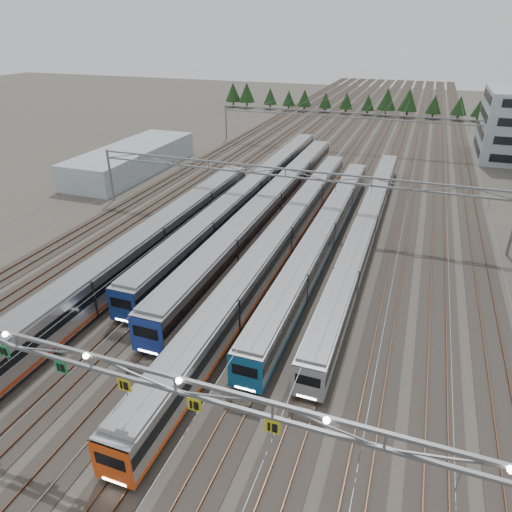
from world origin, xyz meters
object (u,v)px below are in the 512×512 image
(train_c, at_px, (270,205))
(gantry_near, at_px, (89,365))
(gantry_far, at_px, (345,119))
(train_d, at_px, (280,239))
(train_e, at_px, (323,234))
(train_f, at_px, (366,226))
(gantry_mid, at_px, (285,179))
(west_shed, at_px, (132,159))
(train_b, at_px, (252,192))
(train_a, at_px, (154,241))

(train_c, bearing_deg, gantry_near, -86.91)
(gantry_near, bearing_deg, gantry_far, 89.97)
(train_c, xyz_separation_m, train_d, (4.50, -9.86, -0.21))
(train_e, height_order, train_f, train_e)
(gantry_mid, xyz_separation_m, west_shed, (-34.06, 14.74, -4.14))
(train_b, height_order, gantry_near, gantry_near)
(gantry_far, distance_m, west_shed, 45.75)
(train_f, height_order, gantry_mid, gantry_mid)
(gantry_far, bearing_deg, train_c, -92.90)
(train_f, bearing_deg, west_shed, 160.51)
(gantry_near, bearing_deg, gantry_mid, 89.93)
(train_f, relative_size, west_shed, 2.04)
(train_d, distance_m, west_shed, 43.49)
(gantry_mid, relative_size, west_shed, 1.88)
(train_a, height_order, train_c, train_a)
(train_c, xyz_separation_m, gantry_mid, (2.25, -0.66, 4.10))
(gantry_far, bearing_deg, train_f, -76.34)
(train_a, xyz_separation_m, train_b, (4.50, 20.64, -0.14))
(train_c, height_order, train_e, train_c)
(gantry_mid, bearing_deg, train_b, 142.15)
(train_c, xyz_separation_m, gantry_near, (2.20, -40.78, 4.80))
(train_d, bearing_deg, train_f, 41.31)
(gantry_near, relative_size, gantry_far, 1.00)
(train_b, relative_size, train_d, 1.01)
(train_b, bearing_deg, train_c, -45.55)
(train_b, height_order, train_e, train_b)
(train_a, height_order, train_e, train_a)
(train_e, xyz_separation_m, gantry_mid, (-6.75, 6.13, 4.35))
(train_c, relative_size, gantry_near, 1.14)
(train_a, height_order, gantry_near, gantry_near)
(train_b, bearing_deg, west_shed, 160.83)
(train_a, height_order, gantry_far, gantry_far)
(train_a, distance_m, gantry_mid, 19.49)
(train_f, height_order, gantry_near, gantry_near)
(gantry_mid, height_order, west_shed, gantry_mid)
(gantry_mid, bearing_deg, west_shed, 156.60)
(gantry_mid, distance_m, gantry_far, 45.00)
(gantry_near, xyz_separation_m, west_shed, (-34.01, 54.86, -4.84))
(gantry_mid, bearing_deg, train_e, -42.26)
(gantry_near, relative_size, gantry_mid, 1.00)
(west_shed, bearing_deg, train_e, -27.09)
(train_c, height_order, west_shed, west_shed)
(train_d, relative_size, train_e, 1.25)
(train_d, height_order, west_shed, west_shed)
(train_b, xyz_separation_m, gantry_far, (6.75, 39.75, 4.21))
(train_a, bearing_deg, gantry_near, -65.63)
(gantry_far, bearing_deg, gantry_mid, -90.00)
(gantry_far, height_order, west_shed, gantry_far)
(train_a, bearing_deg, gantry_mid, 53.84)
(gantry_far, xyz_separation_m, west_shed, (-34.06, -30.26, -4.14))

